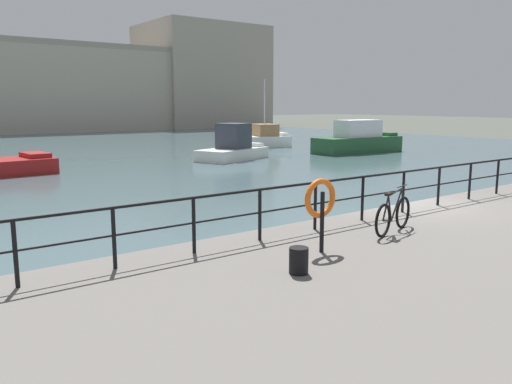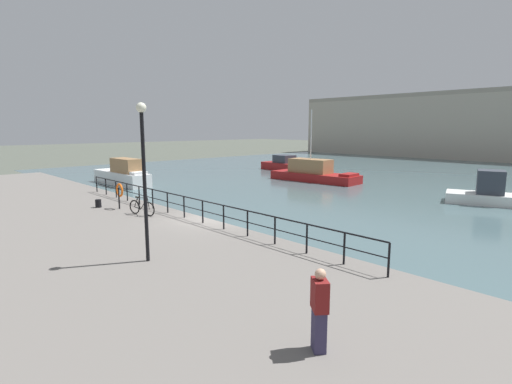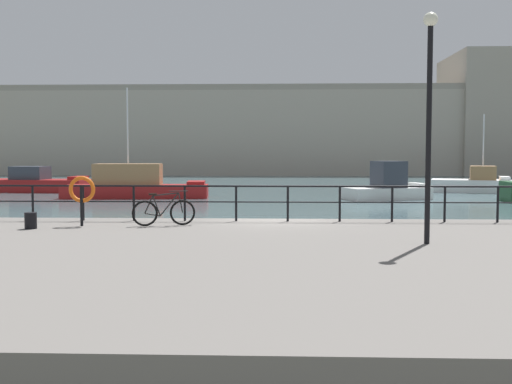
% 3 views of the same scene
% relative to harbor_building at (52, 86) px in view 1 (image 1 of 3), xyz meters
% --- Properties ---
extents(ground_plane, '(240.00, 240.00, 0.00)m').
position_rel_harbor_building_xyz_m(ground_plane, '(-8.00, -61.69, -5.82)').
color(ground_plane, '#4C5147').
extents(water_basin, '(80.00, 60.00, 0.01)m').
position_rel_harbor_building_xyz_m(water_basin, '(-8.00, -31.49, -5.82)').
color(water_basin, '#476066').
rests_on(water_basin, ground_plane).
extents(harbor_building, '(78.47, 13.87, 15.21)m').
position_rel_harbor_building_xyz_m(harbor_building, '(0.00, 0.00, 0.00)').
color(harbor_building, '#A89E8E').
rests_on(harbor_building, ground_plane).
extents(moored_cabin_cruiser, '(5.50, 3.81, 2.31)m').
position_rel_harbor_building_xyz_m(moored_cabin_cruiser, '(-1.30, -43.31, -5.04)').
color(moored_cabin_cruiser, white).
rests_on(moored_cabin_cruiser, water_basin).
extents(moored_blue_motorboat, '(7.03, 2.76, 2.38)m').
position_rel_harbor_building_xyz_m(moored_blue_motorboat, '(8.66, -44.87, -4.92)').
color(moored_blue_motorboat, '#23512D').
rests_on(moored_blue_motorboat, water_basin).
extents(moored_white_yacht, '(5.91, 4.13, 5.52)m').
position_rel_harbor_building_xyz_m(moored_white_yacht, '(6.01, -36.29, -5.14)').
color(moored_white_yacht, white).
rests_on(moored_white_yacht, water_basin).
extents(quay_railing, '(21.68, 0.07, 1.08)m').
position_rel_harbor_building_xyz_m(quay_railing, '(-9.13, -62.44, -4.31)').
color(quay_railing, black).
rests_on(quay_railing, quay_promenade).
extents(parked_bicycle, '(1.72, 0.52, 0.98)m').
position_rel_harbor_building_xyz_m(parked_bicycle, '(-11.08, -63.67, -4.66)').
color(parked_bicycle, black).
rests_on(parked_bicycle, quay_promenade).
extents(mooring_bollard, '(0.32, 0.32, 0.44)m').
position_rel_harbor_building_xyz_m(mooring_bollard, '(-14.53, -64.50, -4.83)').
color(mooring_bollard, black).
rests_on(mooring_bollard, quay_promenade).
extents(life_ring_stand, '(0.75, 0.16, 1.40)m').
position_rel_harbor_building_xyz_m(life_ring_stand, '(-13.35, -63.77, -4.07)').
color(life_ring_stand, black).
rests_on(life_ring_stand, quay_promenade).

